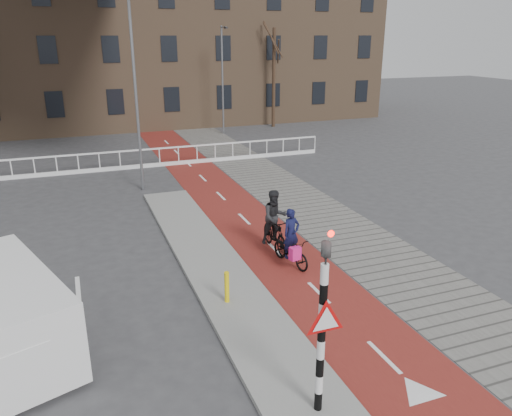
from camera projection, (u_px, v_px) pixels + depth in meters
name	position (u px, v px, depth m)	size (l,w,h in m)	color
ground	(300.00, 346.00, 11.01)	(120.00, 120.00, 0.00)	#38383A
bike_lane	(228.00, 203.00, 20.34)	(2.50, 60.00, 0.01)	maroon
sidewalk	(291.00, 196.00, 21.27)	(3.00, 60.00, 0.01)	slate
curb_island	(218.00, 272.00, 14.29)	(1.80, 16.00, 0.12)	gray
traffic_signal	(323.00, 319.00, 8.37)	(0.80, 0.80, 3.68)	black
bollard	(227.00, 287.00, 12.47)	(0.12, 0.12, 0.82)	yellow
cyclist_near	(291.00, 246.00, 14.71)	(0.91, 1.73, 1.74)	black
cyclist_far	(275.00, 226.00, 15.64)	(0.85, 1.85, 1.98)	black
van	(7.00, 313.00, 10.45)	(3.08, 4.67, 1.87)	white
railing	(57.00, 169.00, 24.27)	(28.00, 0.10, 0.99)	silver
townhouse_row	(73.00, 15.00, 35.72)	(46.00, 10.00, 15.90)	#7F6047
tree_right	(274.00, 79.00, 36.19)	(0.25, 0.25, 6.98)	black
streetlight_near	(135.00, 89.00, 20.63)	(0.12, 0.12, 8.78)	slate
streetlight_right	(223.00, 81.00, 33.51)	(0.12, 0.12, 7.07)	slate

